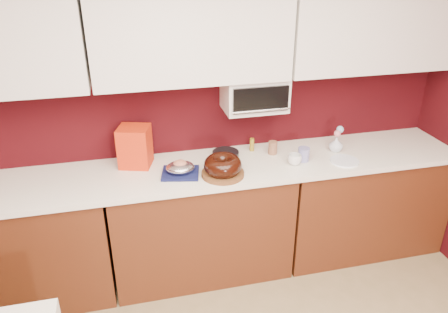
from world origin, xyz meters
TOP-DOWN VIEW (x-y plane):
  - wall_back at (0.00, 2.25)m, footprint 4.00×0.02m
  - base_cabinet_left at (-1.33, 1.94)m, footprint 1.31×0.58m
  - base_cabinet_center at (0.00, 1.94)m, footprint 1.31×0.58m
  - base_cabinet_right at (1.33, 1.94)m, footprint 1.31×0.58m
  - countertop at (0.00, 1.94)m, footprint 4.00×0.62m
  - upper_cabinet_center at (0.00, 2.08)m, footprint 1.31×0.33m
  - upper_cabinet_right at (1.33, 2.08)m, footprint 1.31×0.33m
  - toaster_oven at (0.45, 2.10)m, footprint 0.45×0.30m
  - toaster_oven_door at (0.45, 1.94)m, footprint 0.40×0.02m
  - toaster_oven_handle at (0.45, 1.93)m, footprint 0.42×0.02m
  - cake_base at (0.14, 1.79)m, footprint 0.34×0.34m
  - bundt_cake at (0.14, 1.79)m, footprint 0.29×0.29m
  - navy_towel at (-0.14, 1.87)m, footprint 0.29×0.26m
  - foil_ham_nest at (-0.14, 1.87)m, footprint 0.24×0.22m
  - roasted_ham at (-0.14, 1.87)m, footprint 0.11×0.10m
  - pandoro_box at (-0.43, 2.09)m, footprint 0.26×0.25m
  - dark_pan at (0.23, 2.09)m, footprint 0.27×0.27m
  - coffee_mug at (0.69, 1.83)m, footprint 0.12×0.12m
  - blue_jar at (0.77, 1.88)m, footprint 0.11×0.11m
  - flower_vase at (1.08, 1.97)m, footprint 0.11×0.11m
  - flower_pink at (1.08, 1.97)m, footprint 0.05×0.05m
  - flower_blue at (1.11, 1.99)m, footprint 0.06×0.06m
  - china_plate at (1.06, 1.79)m, footprint 0.23×0.23m
  - amber_bottle at (0.45, 2.13)m, footprint 0.04×0.04m
  - paper_cup at (0.59, 2.04)m, footprint 0.09×0.09m

SIDE VIEW (x-z plane):
  - base_cabinet_left at x=-1.33m, z-range 0.00..0.86m
  - base_cabinet_center at x=0.00m, z-range 0.00..0.86m
  - base_cabinet_right at x=1.33m, z-range 0.00..0.86m
  - countertop at x=0.00m, z-range 0.86..0.90m
  - china_plate at x=1.06m, z-range 0.90..0.91m
  - navy_towel at x=-0.14m, z-range 0.90..0.92m
  - cake_base at x=0.14m, z-range 0.90..0.93m
  - dark_pan at x=0.23m, z-range 0.90..0.94m
  - coffee_mug at x=0.69m, z-range 0.90..1.00m
  - paper_cup at x=0.59m, z-range 0.90..1.00m
  - blue_jar at x=0.77m, z-range 0.90..1.00m
  - amber_bottle at x=0.45m, z-range 0.90..1.00m
  - foil_ham_nest at x=-0.14m, z-range 0.92..0.99m
  - flower_vase at x=1.08m, z-range 0.90..1.03m
  - roasted_ham at x=-0.14m, z-range 0.95..1.01m
  - bundt_cake at x=0.14m, z-range 0.93..1.03m
  - pandoro_box at x=-0.43m, z-range 0.90..1.19m
  - flower_pink at x=1.08m, z-range 1.02..1.07m
  - flower_blue at x=1.11m, z-range 1.04..1.10m
  - wall_back at x=0.00m, z-range 0.00..2.50m
  - toaster_oven_handle at x=0.45m, z-range 1.29..1.31m
  - toaster_oven at x=0.45m, z-range 1.25..1.50m
  - toaster_oven_door at x=0.45m, z-range 1.28..1.47m
  - upper_cabinet_center at x=0.00m, z-range 1.50..2.20m
  - upper_cabinet_right at x=1.33m, z-range 1.50..2.20m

